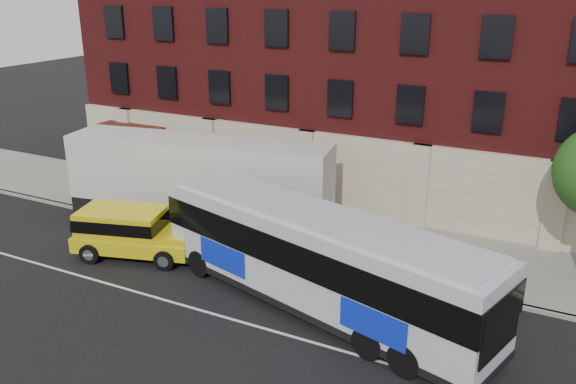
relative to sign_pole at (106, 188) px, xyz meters
The scene contains 9 objects.
ground 10.59m from the sign_pole, 35.87° to the right, with size 120.00×120.00×0.00m, color black.
sidewalk 9.07m from the sign_pole, 18.56° to the left, with size 60.00×6.00×0.15m, color gray.
kerb 8.61m from the sign_pole, ahead, with size 60.00×0.25×0.15m, color gray.
lane_line 10.31m from the sign_pole, 33.60° to the right, with size 60.00×0.12×0.01m, color silver.
building 15.03m from the sign_pole, 51.75° to the left, with size 30.00×12.10×15.00m.
sign_pole is the anchor object (origin of this frame).
city_bus 13.86m from the sign_pole, 14.82° to the right, with size 13.89×6.47×3.73m.
yellow_suv 5.29m from the sign_pole, 36.48° to the right, with size 5.68×3.52×2.11m.
shipping_container 5.07m from the sign_pole, 14.10° to the left, with size 13.17×4.83×4.30m.
Camera 1 is at (12.73, -15.20, 11.48)m, focal length 37.48 mm.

